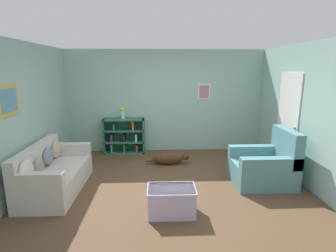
{
  "coord_description": "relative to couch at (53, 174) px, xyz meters",
  "views": [
    {
      "loc": [
        -0.21,
        -4.5,
        2.13
      ],
      "look_at": [
        0.0,
        0.4,
        1.05
      ],
      "focal_mm": 28.0,
      "sensor_mm": 36.0,
      "label": 1
    }
  ],
  "objects": [
    {
      "name": "recliner_chair",
      "position": [
        3.88,
        0.16,
        0.02
      ],
      "size": [
        1.06,
        0.92,
        1.04
      ],
      "color": "slate",
      "rests_on": "ground_plane"
    },
    {
      "name": "wall_left",
      "position": [
        -0.5,
        0.1,
        0.98
      ],
      "size": [
        0.13,
        5.0,
        2.6
      ],
      "color": "#93BCB2",
      "rests_on": "ground_plane"
    },
    {
      "name": "vase",
      "position": [
        0.98,
        2.11,
        0.74
      ],
      "size": [
        0.11,
        0.11,
        0.3
      ],
      "color": "silver",
      "rests_on": "bookshelf"
    },
    {
      "name": "coffee_table",
      "position": [
        2.05,
        -0.85,
        -0.1
      ],
      "size": [
        0.71,
        0.45,
        0.41
      ],
      "color": "#BCB2D1",
      "rests_on": "ground_plane"
    },
    {
      "name": "bookshelf",
      "position": [
        1.0,
        2.14,
        0.12
      ],
      "size": [
        1.02,
        0.33,
        0.89
      ],
      "color": "#2D6B56",
      "rests_on": "ground_plane"
    },
    {
      "name": "wall_right",
      "position": [
        4.6,
        0.12,
        0.98
      ],
      "size": [
        0.16,
        5.0,
        2.6
      ],
      "color": "#93BCB2",
      "rests_on": "ground_plane"
    },
    {
      "name": "ground_plane",
      "position": [
        2.05,
        0.1,
        -0.32
      ],
      "size": [
        14.0,
        14.0,
        0.0
      ],
      "primitive_type": "plane",
      "color": "brown"
    },
    {
      "name": "wall_back",
      "position": [
        2.05,
        2.35,
        0.98
      ],
      "size": [
        5.6,
        0.13,
        2.6
      ],
      "color": "#93BCB2",
      "rests_on": "ground_plane"
    },
    {
      "name": "couch",
      "position": [
        0.0,
        0.0,
        0.0
      ],
      "size": [
        0.81,
        1.71,
        0.83
      ],
      "color": "beige",
      "rests_on": "ground_plane"
    },
    {
      "name": "dog",
      "position": [
        2.11,
        1.23,
        -0.17
      ],
      "size": [
        0.99,
        0.26,
        0.29
      ],
      "color": "#472D19",
      "rests_on": "ground_plane"
    }
  ]
}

